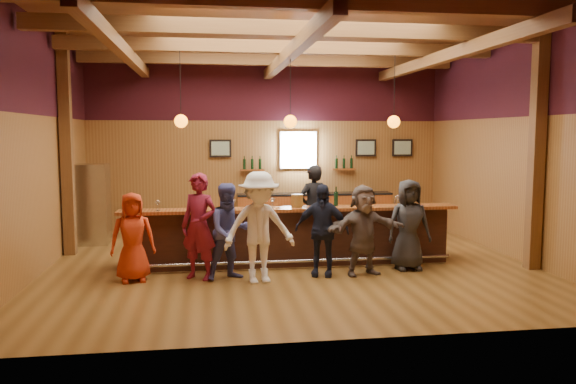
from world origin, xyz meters
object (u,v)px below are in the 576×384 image
(stainless_fridge, at_px, (93,204))
(customer_white, at_px, (259,227))
(customer_orange, at_px, (133,237))
(bottle_a, at_px, (322,200))
(bartender, at_px, (313,208))
(customer_redvest, at_px, (199,226))
(customer_dark, at_px, (409,225))
(customer_denim, at_px, (230,231))
(customer_brown, at_px, (363,230))
(ice_bucket, at_px, (297,201))
(bar_counter, at_px, (290,236))
(back_bar_cabinet, at_px, (315,211))
(customer_navy, at_px, (322,230))

(stainless_fridge, distance_m, customer_white, 5.12)
(customer_orange, distance_m, bottle_a, 3.52)
(stainless_fridge, distance_m, bartender, 4.98)
(customer_redvest, bearing_deg, customer_dark, 32.50)
(customer_denim, xyz_separation_m, customer_white, (0.48, -0.29, 0.11))
(bartender, bearing_deg, customer_denim, 25.00)
(customer_orange, distance_m, customer_white, 2.14)
(customer_orange, relative_size, customer_brown, 0.94)
(ice_bucket, distance_m, bottle_a, 0.49)
(stainless_fridge, relative_size, ice_bucket, 7.56)
(bar_counter, distance_m, ice_bucket, 0.76)
(customer_white, bearing_deg, bartender, 49.76)
(customer_denim, relative_size, ice_bucket, 6.91)
(customer_orange, xyz_separation_m, customer_denim, (1.62, -0.10, 0.07))
(bar_counter, relative_size, customer_dark, 3.81)
(bottle_a, bearing_deg, customer_denim, -154.10)
(customer_denim, height_order, customer_brown, customer_denim)
(customer_dark, bearing_deg, customer_orange, -179.15)
(customer_redvest, height_order, ice_bucket, customer_redvest)
(ice_bucket, bearing_deg, customer_redvest, -157.74)
(back_bar_cabinet, distance_m, customer_redvest, 5.43)
(bottle_a, bearing_deg, customer_navy, -102.39)
(customer_white, distance_m, customer_brown, 1.87)
(ice_bucket, bearing_deg, customer_white, -126.14)
(customer_redvest, bearing_deg, customer_orange, -150.18)
(customer_denim, distance_m, customer_navy, 1.60)
(customer_dark, distance_m, bottle_a, 1.66)
(customer_orange, bearing_deg, customer_denim, -13.60)
(back_bar_cabinet, bearing_deg, ice_bucket, -105.84)
(customer_navy, bearing_deg, customer_dark, 26.52)
(bar_counter, height_order, bartender, bartender)
(customer_dark, bearing_deg, bottle_a, 155.88)
(back_bar_cabinet, height_order, ice_bucket, ice_bucket)
(back_bar_cabinet, xyz_separation_m, customer_white, (-1.91, -4.96, 0.45))
(customer_white, bearing_deg, ice_bucket, 43.74)
(stainless_fridge, height_order, customer_denim, stainless_fridge)
(customer_brown, bearing_deg, ice_bucket, 127.72)
(bar_counter, bearing_deg, customer_orange, -160.53)
(bar_counter, relative_size, customer_brown, 3.95)
(customer_orange, distance_m, customer_brown, 3.95)
(bar_counter, height_order, stainless_fridge, stainless_fridge)
(bar_counter, distance_m, customer_redvest, 2.02)
(customer_dark, bearing_deg, customer_denim, -176.67)
(bar_counter, height_order, ice_bucket, ice_bucket)
(customer_brown, bearing_deg, customer_white, 175.47)
(customer_dark, height_order, bartender, bartender)
(stainless_fridge, relative_size, customer_brown, 1.13)
(customer_denim, distance_m, customer_white, 0.57)
(stainless_fridge, xyz_separation_m, bartender, (4.74, -1.51, 0.01))
(stainless_fridge, distance_m, customer_orange, 3.69)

